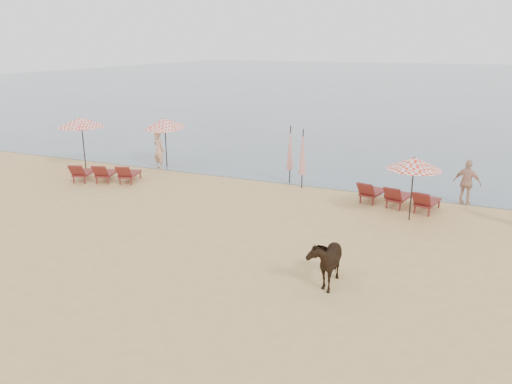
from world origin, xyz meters
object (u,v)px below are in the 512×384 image
umbrella_open_left_b (165,123)px  umbrella_closed_left (290,148)px  umbrella_open_left_a (81,122)px  cow (326,260)px  lounger_cluster_left (105,173)px  beachgoer_left (159,150)px  beachgoer_right_b (467,183)px  lounger_cluster_right (397,196)px  umbrella_open_right (414,163)px  umbrella_closed_right (303,152)px

umbrella_open_left_b → umbrella_closed_left: umbrella_closed_left is taller
umbrella_open_left_a → cow: 16.30m
lounger_cluster_left → beachgoer_left: bearing=57.6°
umbrella_open_left_a → umbrella_open_left_b: 4.04m
umbrella_open_left_a → beachgoer_right_b: (17.66, 1.30, -1.45)m
beachgoer_right_b → cow: bearing=85.5°
lounger_cluster_left → umbrella_closed_left: umbrella_closed_left is taller
umbrella_closed_left → beachgoer_right_b: umbrella_closed_left is taller
lounger_cluster_left → umbrella_open_left_a: bearing=130.7°
lounger_cluster_right → umbrella_open_right: (0.62, -1.32, 1.65)m
lounger_cluster_left → beachgoer_right_b: 15.33m
lounger_cluster_right → umbrella_closed_right: 4.46m
umbrella_open_right → umbrella_closed_left: size_ratio=0.89×
umbrella_open_left_a → umbrella_closed_right: (11.09, 0.97, -0.75)m
lounger_cluster_right → umbrella_open_right: umbrella_open_right is taller
lounger_cluster_right → umbrella_open_left_a: 15.39m
lounger_cluster_left → lounger_cluster_right: lounger_cluster_right is taller
cow → lounger_cluster_right: bearing=79.1°
umbrella_closed_left → umbrella_open_right: bearing=-27.5°
cow → beachgoer_right_b: (3.18, 8.60, 0.22)m
lounger_cluster_left → umbrella_open_right: size_ratio=1.37×
lounger_cluster_left → umbrella_open_left_b: 4.13m
umbrella_open_left_a → beachgoer_left: (3.45, 1.44, -1.38)m
umbrella_open_left_b → cow: 14.42m
lounger_cluster_right → cow: bearing=-83.7°
umbrella_closed_left → umbrella_closed_right: 0.95m
beachgoer_left → lounger_cluster_right: bearing=-168.5°
umbrella_open_right → beachgoer_left: size_ratio=1.21×
umbrella_open_left_a → cow: size_ratio=1.63×
lounger_cluster_right → umbrella_open_left_a: size_ratio=1.19×
umbrella_open_left_a → umbrella_closed_left: 10.46m
umbrella_open_right → cow: 6.25m
umbrella_closed_left → cow: umbrella_closed_left is taller
umbrella_open_left_a → cow: bearing=-25.1°
umbrella_open_left_b → umbrella_closed_right: size_ratio=0.99×
umbrella_open_left_a → umbrella_closed_left: umbrella_open_left_a is taller
beachgoer_right_b → umbrella_open_left_b: bearing=13.2°
cow → beachgoer_left: bearing=137.0°
umbrella_closed_right → beachgoer_right_b: bearing=2.9°
lounger_cluster_left → beachgoer_left: 3.24m
cow → beachgoer_right_b: beachgoer_right_b is taller
umbrella_open_right → beachgoer_left: bearing=-168.2°
lounger_cluster_right → umbrella_closed_right: umbrella_closed_right is taller
umbrella_closed_left → cow: size_ratio=1.62×
lounger_cluster_right → umbrella_open_left_a: umbrella_open_left_a is taller
beachgoer_left → beachgoer_right_b: beachgoer_left is taller
umbrella_open_right → umbrella_open_left_a: bearing=-160.4°
lounger_cluster_left → umbrella_open_left_b: (0.91, 3.60, 1.80)m
umbrella_open_left_a → umbrella_open_right: (15.90, -1.37, -0.26)m
umbrella_open_left_a → umbrella_closed_left: (10.32, 1.53, -0.74)m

